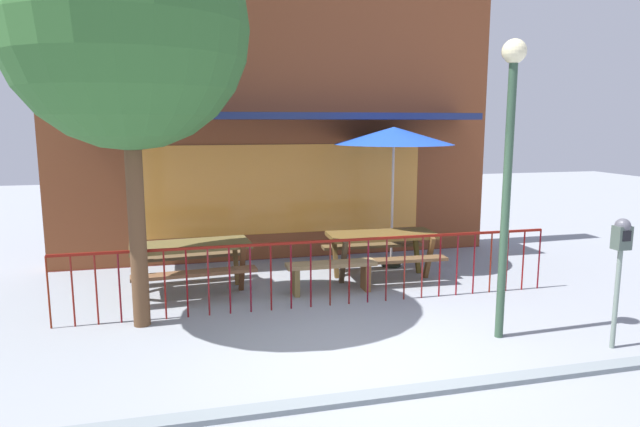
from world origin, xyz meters
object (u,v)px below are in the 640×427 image
at_px(patio_umbrella, 394,136).
at_px(street_tree, 126,28).
at_px(picnic_table_left, 191,253).
at_px(street_lamp, 509,145).
at_px(parking_meter_near, 621,249).
at_px(picnic_table_right, 382,243).
at_px(patio_bench, 331,270).

bearing_deg(patio_umbrella, street_tree, -154.36).
relative_size(picnic_table_left, street_lamp, 0.54).
bearing_deg(street_lamp, parking_meter_near, -29.54).
distance_m(picnic_table_left, street_tree, 3.44).
bearing_deg(picnic_table_left, patio_umbrella, 11.42).
bearing_deg(picnic_table_left, parking_meter_near, -35.97).
bearing_deg(street_tree, picnic_table_right, 19.46).
distance_m(picnic_table_right, patio_umbrella, 1.94).
height_order(patio_bench, street_lamp, street_lamp).
distance_m(parking_meter_near, street_tree, 6.31).
bearing_deg(patio_umbrella, street_lamp, -89.47).
relative_size(picnic_table_left, picnic_table_right, 1.03).
xyz_separation_m(street_tree, street_lamp, (4.28, -1.49, -1.38)).
bearing_deg(patio_umbrella, patio_bench, -139.36).
relative_size(street_tree, street_lamp, 1.47).
bearing_deg(street_lamp, patio_bench, 124.27).
xyz_separation_m(picnic_table_right, street_tree, (-3.80, -1.34, 3.11)).
height_order(patio_umbrella, street_lamp, street_lamp).
distance_m(picnic_table_left, parking_meter_near, 5.86).
distance_m(picnic_table_right, parking_meter_near, 3.84).
bearing_deg(picnic_table_right, street_lamp, -80.27).
xyz_separation_m(picnic_table_right, parking_meter_near, (1.59, -3.45, 0.58)).
bearing_deg(patio_bench, parking_meter_near, -47.47).
height_order(parking_meter_near, street_tree, street_tree).
bearing_deg(picnic_table_right, parking_meter_near, -65.32).
distance_m(parking_meter_near, street_lamp, 1.72).
relative_size(picnic_table_left, patio_bench, 1.35).
distance_m(patio_bench, parking_meter_near, 3.98).
bearing_deg(street_tree, patio_umbrella, 25.64).
height_order(picnic_table_left, parking_meter_near, parking_meter_near).
bearing_deg(picnic_table_right, patio_umbrella, 57.06).
relative_size(picnic_table_left, parking_meter_near, 1.24).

